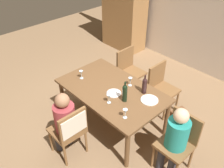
# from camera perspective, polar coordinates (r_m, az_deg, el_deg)

# --- Properties ---
(ground_plane) EXTENTS (10.00, 10.00, 0.00)m
(ground_plane) POSITION_cam_1_polar(r_m,az_deg,el_deg) (4.37, -0.00, -9.04)
(ground_plane) COLOR #846647
(rear_room_partition) EXTENTS (6.40, 0.12, 2.70)m
(rear_room_partition) POSITION_cam_1_polar(r_m,az_deg,el_deg) (5.62, 21.53, 15.48)
(rear_room_partition) COLOR beige
(rear_room_partition) RESTS_ON ground_plane
(armoire_cabinet) EXTENTS (1.18, 0.62, 2.18)m
(armoire_cabinet) POSITION_cam_1_polar(r_m,az_deg,el_deg) (6.42, 2.93, 17.74)
(armoire_cabinet) COLOR olive
(armoire_cabinet) RESTS_ON ground_plane
(dining_table) EXTENTS (1.74, 1.06, 0.75)m
(dining_table) POSITION_cam_1_polar(r_m,az_deg,el_deg) (3.93, -0.00, -2.12)
(dining_table) COLOR brown
(dining_table) RESTS_ON ground_plane
(chair_right_end) EXTENTS (0.44, 0.44, 0.92)m
(chair_right_end) POSITION_cam_1_polar(r_m,az_deg,el_deg) (3.52, 15.51, -12.33)
(chair_right_end) COLOR brown
(chair_right_end) RESTS_ON ground_plane
(chair_near) EXTENTS (0.46, 0.44, 0.92)m
(chair_near) POSITION_cam_1_polar(r_m,az_deg,el_deg) (3.49, -9.68, -10.24)
(chair_near) COLOR brown
(chair_near) RESTS_ON ground_plane
(chair_far_left) EXTENTS (0.44, 0.44, 0.92)m
(chair_far_left) POSITION_cam_1_polar(r_m,az_deg,el_deg) (4.81, 4.00, 3.74)
(chair_far_left) COLOR brown
(chair_far_left) RESTS_ON ground_plane
(chair_far_right) EXTENTS (0.44, 0.44, 0.92)m
(chair_far_right) POSITION_cam_1_polar(r_m,az_deg,el_deg) (4.41, 11.38, -0.25)
(chair_far_right) COLOR brown
(chair_far_right) RESTS_ON ground_plane
(person_woman_host) EXTENTS (0.30, 0.34, 1.12)m
(person_woman_host) POSITION_cam_1_polar(r_m,az_deg,el_deg) (3.37, 14.73, -12.08)
(person_woman_host) COLOR #33333D
(person_woman_host) RESTS_ON ground_plane
(person_man_bearded) EXTENTS (0.35, 0.30, 1.13)m
(person_man_bearded) POSITION_cam_1_polar(r_m,az_deg,el_deg) (3.55, -11.18, -8.29)
(person_man_bearded) COLOR #33333D
(person_man_bearded) RESTS_ON ground_plane
(wine_bottle_tall_green) EXTENTS (0.08, 0.08, 0.33)m
(wine_bottle_tall_green) POSITION_cam_1_polar(r_m,az_deg,el_deg) (3.75, 7.67, -0.31)
(wine_bottle_tall_green) COLOR black
(wine_bottle_tall_green) RESTS_ON dining_table
(wine_bottle_dark_red) EXTENTS (0.07, 0.07, 0.34)m
(wine_bottle_dark_red) POSITION_cam_1_polar(r_m,az_deg,el_deg) (3.56, 3.03, -2.03)
(wine_bottle_dark_red) COLOR black
(wine_bottle_dark_red) RESTS_ON dining_table
(wine_glass_near_left) EXTENTS (0.07, 0.07, 0.15)m
(wine_glass_near_left) POSITION_cam_1_polar(r_m,az_deg,el_deg) (3.55, -0.73, -3.08)
(wine_glass_near_left) COLOR silver
(wine_glass_near_left) RESTS_ON dining_table
(wine_glass_centre) EXTENTS (0.07, 0.07, 0.15)m
(wine_glass_centre) POSITION_cam_1_polar(r_m,az_deg,el_deg) (3.31, 3.14, -6.57)
(wine_glass_centre) COLOR silver
(wine_glass_centre) RESTS_ON dining_table
(wine_glass_near_right) EXTENTS (0.07, 0.07, 0.15)m
(wine_glass_near_right) POSITION_cam_1_polar(r_m,az_deg,el_deg) (4.10, -7.27, 2.58)
(wine_glass_near_right) COLOR silver
(wine_glass_near_right) RESTS_ON dining_table
(wine_glass_far) EXTENTS (0.07, 0.07, 0.15)m
(wine_glass_far) POSITION_cam_1_polar(r_m,az_deg,el_deg) (3.91, 4.33, 0.96)
(wine_glass_far) COLOR silver
(wine_glass_far) RESTS_ON dining_table
(dinner_plate_host) EXTENTS (0.23, 0.23, 0.01)m
(dinner_plate_host) POSITION_cam_1_polar(r_m,az_deg,el_deg) (3.78, 0.45, -2.19)
(dinner_plate_host) COLOR white
(dinner_plate_host) RESTS_ON dining_table
(dinner_plate_guest_left) EXTENTS (0.27, 0.27, 0.01)m
(dinner_plate_guest_left) POSITION_cam_1_polar(r_m,az_deg,el_deg) (3.69, 8.82, -3.75)
(dinner_plate_guest_left) COLOR white
(dinner_plate_guest_left) RESTS_ON dining_table
(handbag) EXTENTS (0.18, 0.30, 0.22)m
(handbag) POSITION_cam_1_polar(r_m,az_deg,el_deg) (4.51, 15.17, -7.00)
(handbag) COLOR brown
(handbag) RESTS_ON ground_plane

